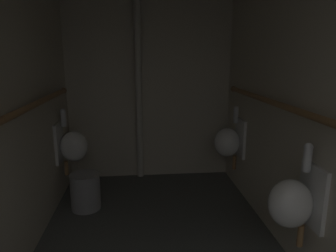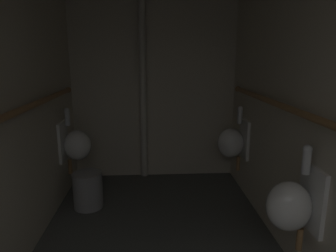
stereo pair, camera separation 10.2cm
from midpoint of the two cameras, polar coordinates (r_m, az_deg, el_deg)
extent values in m
cube|color=beige|center=(2.18, 26.59, 1.50)|extent=(0.06, 4.27, 2.39)
cube|color=beige|center=(3.93, -4.24, 7.41)|extent=(2.19, 0.06, 2.39)
ellipsoid|color=white|center=(3.54, -17.96, -3.66)|extent=(0.30, 0.26, 0.34)
cube|color=white|center=(3.57, -20.45, -2.91)|extent=(0.03, 0.30, 0.44)
cylinder|color=silver|center=(3.49, -19.75, 1.21)|extent=(0.06, 0.06, 0.16)
sphere|color=silver|center=(3.48, -19.86, 2.58)|extent=(0.06, 0.06, 0.06)
cylinder|color=#9E7042|center=(3.64, -19.23, -7.44)|extent=(0.04, 0.04, 0.16)
ellipsoid|color=white|center=(2.27, 20.63, -13.44)|extent=(0.30, 0.26, 0.34)
cube|color=white|center=(2.32, 24.25, -11.83)|extent=(0.03, 0.30, 0.44)
cylinder|color=silver|center=(2.20, 23.40, -5.85)|extent=(0.06, 0.06, 0.16)
sphere|color=silver|center=(2.17, 23.60, -3.72)|extent=(0.06, 0.06, 0.06)
cylinder|color=#9E7042|center=(2.43, 22.37, -18.44)|extent=(0.04, 0.04, 0.16)
ellipsoid|color=white|center=(3.58, 10.16, -3.04)|extent=(0.30, 0.26, 0.34)
cube|color=white|center=(3.61, 12.56, -2.18)|extent=(0.03, 0.30, 0.44)
cylinder|color=silver|center=(3.54, 11.77, 1.85)|extent=(0.06, 0.06, 0.16)
sphere|color=silver|center=(3.52, 11.83, 3.21)|extent=(0.06, 0.06, 0.06)
cylinder|color=#9E7042|center=(3.69, 11.51, -6.72)|extent=(0.04, 0.04, 0.16)
sphere|color=#9E7042|center=(3.65, -19.66, 6.25)|extent=(0.06, 0.06, 0.06)
cylinder|color=#9E7042|center=(2.12, 24.89, 1.34)|extent=(0.05, 3.45, 0.05)
sphere|color=#9E7042|center=(3.69, 11.36, 6.82)|extent=(0.06, 0.06, 0.06)
cylinder|color=beige|center=(3.82, -6.28, 7.20)|extent=(0.08, 0.08, 2.34)
cylinder|color=gray|center=(3.39, -16.02, -11.68)|extent=(0.31, 0.31, 0.38)
camera|label=1|loc=(0.05, -95.48, -1.27)|focal=32.64mm
camera|label=2|loc=(0.05, 84.52, 1.27)|focal=32.64mm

